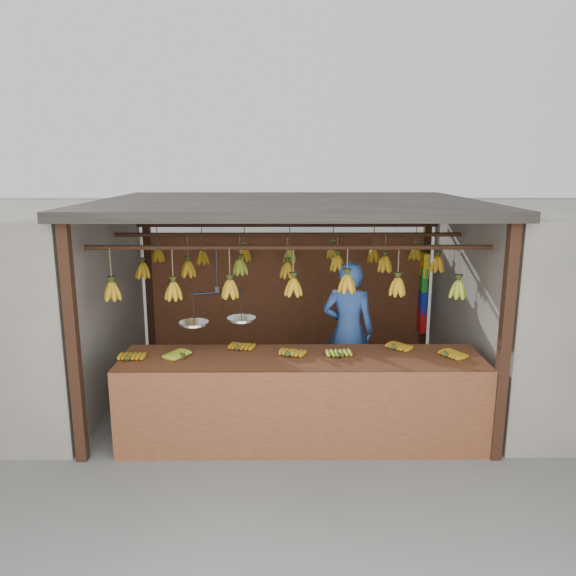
{
  "coord_description": "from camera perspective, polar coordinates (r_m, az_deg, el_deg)",
  "views": [
    {
      "loc": [
        -0.05,
        -6.45,
        2.81
      ],
      "look_at": [
        0.0,
        0.3,
        1.3
      ],
      "focal_mm": 35.0,
      "sensor_mm": 36.0,
      "label": 1
    }
  ],
  "objects": [
    {
      "name": "balance_scale",
      "position": [
        5.7,
        -7.13,
        -2.98
      ],
      "size": [
        0.75,
        0.44,
        0.76
      ],
      "color": "black",
      "rests_on": "ground"
    },
    {
      "name": "hanging_bananas",
      "position": [
        6.55,
        0.01,
        2.01
      ],
      "size": [
        3.65,
        2.25,
        0.38
      ],
      "color": "#B78213",
      "rests_on": "ground"
    },
    {
      "name": "counter",
      "position": [
        5.63,
        1.39,
        -9.29
      ],
      "size": [
        3.65,
        0.83,
        0.96
      ],
      "color": "brown",
      "rests_on": "ground"
    },
    {
      "name": "vendor",
      "position": [
        6.76,
        6.13,
        -4.35
      ],
      "size": [
        0.67,
        0.49,
        1.69
      ],
      "primitive_type": "imported",
      "rotation": [
        0.0,
        0.0,
        2.99
      ],
      "color": "#3359A5",
      "rests_on": "ground"
    },
    {
      "name": "stall",
      "position": [
        6.83,
        -0.0,
        5.55
      ],
      "size": [
        4.3,
        3.3,
        2.4
      ],
      "color": "black",
      "rests_on": "ground"
    },
    {
      "name": "ground",
      "position": [
        7.04,
        0.02,
        -10.93
      ],
      "size": [
        80.0,
        80.0,
        0.0
      ],
      "primitive_type": "plane",
      "color": "#5B5B57"
    },
    {
      "name": "bag_bundles",
      "position": [
        8.25,
        13.54,
        -0.36
      ],
      "size": [
        0.08,
        0.26,
        1.15
      ],
      "color": "yellow",
      "rests_on": "ground"
    }
  ]
}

